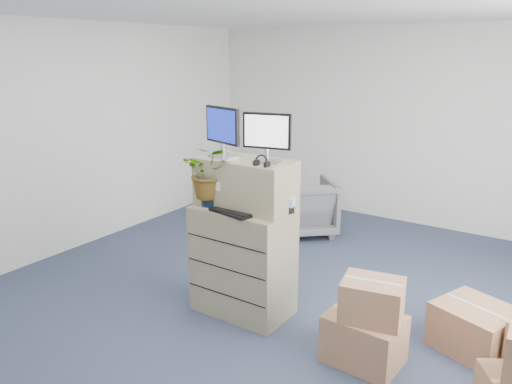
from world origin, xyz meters
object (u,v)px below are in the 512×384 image
(filing_cabinet_lower, at_px, (243,261))
(potted_plant, at_px, (210,179))
(keyboard, at_px, (232,212))
(office_chair, at_px, (303,204))
(monitor_right, at_px, (267,135))
(water_bottle, at_px, (251,196))
(monitor_left, at_px, (222,129))

(filing_cabinet_lower, height_order, potted_plant, potted_plant)
(keyboard, bearing_deg, office_chair, 113.64)
(monitor_right, relative_size, water_bottle, 1.83)
(keyboard, bearing_deg, water_bottle, 87.31)
(monitor_right, distance_m, potted_plant, 0.68)
(keyboard, distance_m, water_bottle, 0.25)
(monitor_left, bearing_deg, potted_plant, -88.53)
(monitor_right, bearing_deg, keyboard, -144.14)
(keyboard, xyz_separation_m, water_bottle, (0.05, 0.22, 0.11))
(water_bottle, height_order, office_chair, water_bottle)
(filing_cabinet_lower, xyz_separation_m, keyboard, (0.01, -0.18, 0.53))
(filing_cabinet_lower, xyz_separation_m, monitor_left, (-0.23, 0.02, 1.23))
(monitor_left, distance_m, keyboard, 0.76)
(monitor_left, relative_size, potted_plant, 0.76)
(filing_cabinet_lower, xyz_separation_m, water_bottle, (0.06, 0.04, 0.64))
(filing_cabinet_lower, height_order, water_bottle, water_bottle)
(office_chair, bearing_deg, potted_plant, 53.87)
(monitor_right, bearing_deg, water_bottle, 172.56)
(monitor_left, xyz_separation_m, keyboard, (0.24, -0.20, -0.70))
(potted_plant, distance_m, office_chair, 2.54)
(filing_cabinet_lower, bearing_deg, monitor_left, 175.61)
(keyboard, relative_size, potted_plant, 0.71)
(keyboard, xyz_separation_m, potted_plant, (-0.28, 0.05, 0.26))
(monitor_right, bearing_deg, potted_plant, -171.16)
(monitor_right, xyz_separation_m, office_chair, (-0.79, 2.17, -1.32))
(potted_plant, xyz_separation_m, office_chair, (-0.29, 2.36, -0.90))
(keyboard, bearing_deg, monitor_right, 57.92)
(water_bottle, bearing_deg, monitor_right, 4.40)
(filing_cabinet_lower, distance_m, office_chair, 2.30)
(monitor_left, height_order, monitor_right, monitor_left)
(filing_cabinet_lower, bearing_deg, water_bottle, 35.55)
(monitor_left, height_order, potted_plant, monitor_left)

